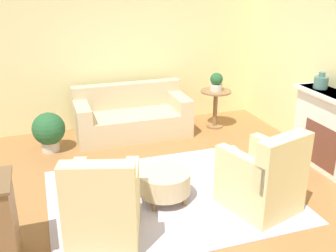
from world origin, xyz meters
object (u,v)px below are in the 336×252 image
side_table (215,102)px  potted_plant_on_side_table (216,82)px  potted_plant_floor (49,130)px  armchair_right (263,180)px  vase_mantel_near (321,82)px  armchair_left (103,208)px  ottoman_table (164,182)px  couch (132,117)px

side_table → potted_plant_on_side_table: 0.39m
potted_plant_floor → armchair_right: bearing=-47.7°
side_table → vase_mantel_near: 2.07m
armchair_left → potted_plant_floor: armchair_left is taller
ottoman_table → potted_plant_floor: (-1.29, 2.03, 0.09)m
vase_mantel_near → potted_plant_floor: vase_mantel_near is taller
armchair_right → vase_mantel_near: 1.95m
armchair_left → potted_plant_on_side_table: 3.77m
potted_plant_on_side_table → vase_mantel_near: bearing=-64.6°
armchair_left → armchair_right: bearing=0.0°
potted_plant_floor → armchair_left: bearing=-80.3°
potted_plant_on_side_table → couch: bearing=174.9°
armchair_left → potted_plant_on_side_table: bearing=47.0°
armchair_left → armchair_right: same height
side_table → vase_mantel_near: size_ratio=2.91×
armchair_right → vase_mantel_near: size_ratio=4.24×
armchair_right → side_table: size_ratio=1.46×
side_table → armchair_right: bearing=-103.1°
potted_plant_floor → couch: bearing=11.4°
ottoman_table → vase_mantel_near: vase_mantel_near is taller
armchair_left → potted_plant_floor: size_ratio=1.60×
ottoman_table → armchair_left: bearing=-146.9°
couch → armchair_left: (-0.99, -2.87, 0.08)m
armchair_right → potted_plant_on_side_table: bearing=76.9°
side_table → couch: bearing=174.9°
side_table → potted_plant_floor: size_ratio=1.10×
couch → armchair_right: armchair_right is taller
armchair_right → side_table: (0.64, 2.73, 0.09)m
ottoman_table → potted_plant_floor: potted_plant_floor is taller
couch → armchair_left: 3.04m
armchair_left → potted_plant_on_side_table: (2.55, 2.73, 0.47)m
couch → armchair_right: bearing=-72.2°
armchair_left → potted_plant_floor: bearing=99.7°
armchair_right → potted_plant_on_side_table: 2.85m
armchair_left → side_table: size_ratio=1.46×
couch → armchair_right: 3.02m
armchair_right → ottoman_table: bearing=152.5°
armchair_right → potted_plant_floor: (-2.35, 2.58, -0.04)m
armchair_left → side_table: 3.74m
potted_plant_on_side_table → side_table: bearing=0.0°
armchair_right → side_table: bearing=76.9°
side_table → potted_plant_on_side_table: size_ratio=2.12×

